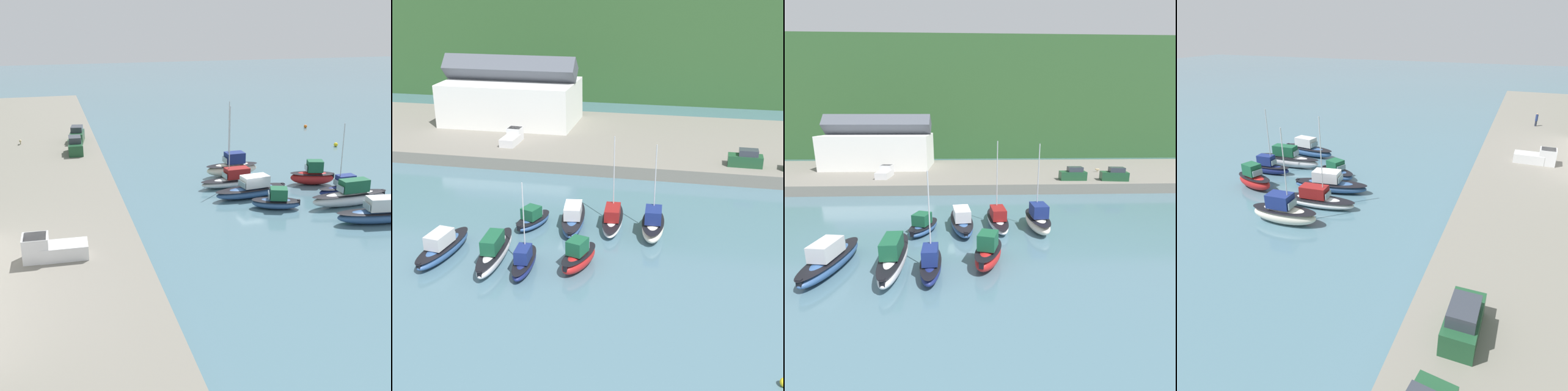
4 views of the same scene
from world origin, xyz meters
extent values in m
plane|color=slate|center=(0.00, 0.00, 0.00)|extent=(320.00, 320.00, 0.00)
cube|color=#335B2D|center=(0.00, 83.26, 16.17)|extent=(240.00, 56.91, 32.35)
cube|color=gray|center=(0.00, 27.40, 0.80)|extent=(138.92, 26.96, 1.60)
cube|color=white|center=(-16.95, 31.60, 4.88)|extent=(20.56, 11.57, 6.57)
cube|color=#515660|center=(-16.95, 31.60, 10.16)|extent=(20.97, 4.00, 4.00)
ellipsoid|color=#33568E|center=(-3.67, -1.33, 0.51)|extent=(3.52, 5.22, 1.02)
ellipsoid|color=black|center=(-3.67, -1.33, 0.86)|extent=(3.63, 5.34, 0.12)
cube|color=#195638|center=(-3.75, -1.56, 1.59)|extent=(1.99, 2.10, 1.15)
cube|color=#8CA5B2|center=(-3.41, -0.62, 1.42)|extent=(1.31, 0.55, 0.58)
cube|color=black|center=(-4.44, -3.49, 0.71)|extent=(0.43, 0.39, 0.56)
ellipsoid|color=#33568E|center=(0.28, -0.17, 0.59)|extent=(3.24, 8.48, 1.18)
ellipsoid|color=black|center=(0.28, -0.17, 1.00)|extent=(3.35, 8.65, 0.12)
cube|color=silver|center=(0.34, -0.58, 1.78)|extent=(2.00, 3.08, 1.19)
cube|color=#8CA5B2|center=(0.13, 1.01, 1.60)|extent=(1.47, 0.29, 0.60)
cube|color=black|center=(0.79, -4.06, 0.83)|extent=(0.39, 0.32, 0.56)
ellipsoid|color=white|center=(4.25, 0.46, 0.52)|extent=(2.50, 7.89, 1.04)
ellipsoid|color=black|center=(4.25, 0.46, 0.88)|extent=(2.58, 8.05, 0.12)
cube|color=maroon|center=(4.28, 0.08, 1.62)|extent=(1.65, 2.82, 1.16)
cube|color=#8CA5B2|center=(4.17, 1.58, 1.44)|extent=(1.32, 0.19, 0.58)
cylinder|color=silver|center=(4.21, 1.04, 5.16)|extent=(0.10, 0.10, 8.25)
ellipsoid|color=white|center=(8.45, -0.78, 0.80)|extent=(2.39, 6.52, 1.60)
ellipsoid|color=black|center=(8.45, -0.78, 1.36)|extent=(2.48, 6.65, 0.12)
cube|color=navy|center=(8.46, -1.10, 2.25)|extent=(1.67, 2.32, 1.30)
cube|color=#8CA5B2|center=(8.40, 0.17, 2.05)|extent=(1.42, 0.16, 0.65)
cylinder|color=silver|center=(8.42, -0.30, 5.35)|extent=(0.10, 0.10, 7.51)
ellipsoid|color=#33568E|center=(-9.91, -8.95, 0.66)|extent=(3.13, 7.98, 1.31)
ellipsoid|color=black|center=(-9.91, -8.95, 1.11)|extent=(3.23, 8.15, 0.12)
cube|color=silver|center=(-9.96, -9.33, 1.93)|extent=(1.92, 2.91, 1.23)
cube|color=#8CA5B2|center=(-9.75, -7.84, 1.74)|extent=(1.40, 0.29, 0.61)
cube|color=black|center=(-10.42, -12.60, 0.92)|extent=(0.40, 0.33, 0.56)
ellipsoid|color=silver|center=(-4.92, -8.97, 0.75)|extent=(2.14, 8.53, 1.50)
ellipsoid|color=black|center=(-4.92, -8.97, 1.28)|extent=(2.22, 8.70, 0.12)
cube|color=#195638|center=(-4.91, -9.39, 2.14)|extent=(1.46, 3.02, 1.28)
cube|color=#8CA5B2|center=(-4.97, -7.76, 1.95)|extent=(1.21, 0.15, 0.64)
cube|color=black|center=(-4.76, -12.98, 1.05)|extent=(0.37, 0.29, 0.56)
ellipsoid|color=navy|center=(-1.88, -9.91, 0.56)|extent=(1.83, 5.65, 1.13)
ellipsoid|color=black|center=(-1.88, -9.91, 0.96)|extent=(1.89, 5.77, 0.12)
cube|color=navy|center=(-1.87, -10.19, 1.72)|extent=(1.26, 2.01, 1.18)
cube|color=#8CA5B2|center=(-1.92, -9.07, 1.54)|extent=(1.06, 0.15, 0.59)
cylinder|color=silver|center=(-1.90, -9.50, 4.57)|extent=(0.10, 0.10, 6.88)
ellipsoid|color=red|center=(2.67, -8.57, 0.78)|extent=(3.20, 5.29, 1.56)
ellipsoid|color=black|center=(2.67, -8.57, 1.33)|extent=(3.30, 5.41, 0.12)
cube|color=#195638|center=(2.60, -8.81, 2.21)|extent=(1.84, 2.07, 1.29)
cube|color=#8CA5B2|center=(2.89, -7.83, 2.01)|extent=(1.24, 0.45, 0.65)
cube|color=black|center=(2.00, -10.83, 1.09)|extent=(0.42, 0.37, 0.56)
cube|color=#1E4C2D|center=(24.85, 16.55, 2.30)|extent=(4.42, 2.39, 1.40)
cube|color=#333842|center=(25.16, 16.50, 3.38)|extent=(2.51, 1.85, 0.76)
cube|color=#1E4C2D|center=(18.23, 17.20, 2.30)|extent=(4.24, 1.89, 1.40)
cube|color=#333842|center=(18.54, 17.20, 3.38)|extent=(2.34, 1.58, 0.76)
cube|color=silver|center=(-13.31, 19.99, 2.15)|extent=(2.12, 3.57, 1.10)
cube|color=silver|center=(-13.25, 22.01, 2.55)|extent=(1.96, 1.95, 1.90)
cube|color=#2D333D|center=(-13.25, 22.01, 3.25)|extent=(1.85, 1.68, 0.50)
cylinder|color=tan|center=(25.34, 24.22, 1.74)|extent=(0.12, 0.12, 0.28)
ellipsoid|color=tan|center=(25.34, 24.22, 2.06)|extent=(0.80, 0.30, 0.36)
sphere|color=tan|center=(24.98, 24.22, 2.17)|extent=(0.22, 0.22, 0.22)
camera|label=1|loc=(-51.73, 20.38, 19.21)|focal=50.00mm
camera|label=2|loc=(11.68, -49.37, 24.27)|focal=50.00mm
camera|label=3|loc=(1.10, -31.47, 11.92)|focal=28.00mm
camera|label=4|loc=(34.84, 18.49, 17.06)|focal=35.00mm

